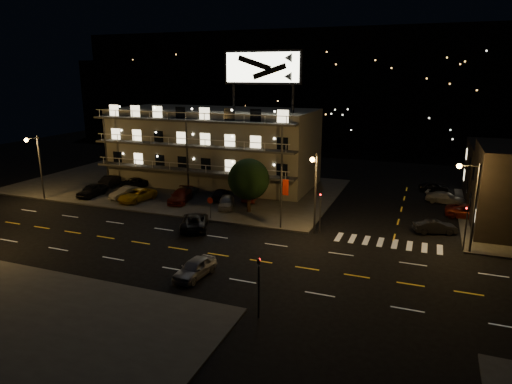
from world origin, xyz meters
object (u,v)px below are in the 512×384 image
(lot_car_4, at_px, (226,202))
(lot_car_2, at_px, (137,195))
(side_car_0, at_px, (435,227))
(road_car_west, at_px, (195,221))
(lot_car_7, at_px, (188,190))
(road_car_east, at_px, (195,268))
(tree, at_px, (248,180))

(lot_car_4, bearing_deg, lot_car_2, 165.40)
(side_car_0, height_order, road_car_west, road_car_west)
(side_car_0, distance_m, road_car_west, 23.99)
(side_car_0, bearing_deg, lot_car_2, 73.53)
(lot_car_7, height_order, road_car_east, road_car_east)
(road_car_west, bearing_deg, lot_car_4, -115.54)
(side_car_0, bearing_deg, tree, 72.38)
(tree, height_order, lot_car_2, tree)
(tree, height_order, side_car_0, tree)
(side_car_0, bearing_deg, lot_car_4, 71.22)
(lot_car_7, relative_size, road_car_east, 0.98)
(tree, height_order, lot_car_4, tree)
(road_car_east, bearing_deg, lot_car_4, 113.12)
(lot_car_2, relative_size, lot_car_4, 1.21)
(tree, height_order, road_car_west, tree)
(tree, xyz_separation_m, road_car_west, (-3.14, -6.91, -2.99))
(lot_car_7, bearing_deg, side_car_0, 168.87)
(road_car_west, bearing_deg, tree, -138.47)
(lot_car_4, distance_m, lot_car_7, 7.72)
(tree, bearing_deg, side_car_0, 0.66)
(lot_car_2, distance_m, lot_car_7, 6.42)
(lot_car_4, height_order, side_car_0, lot_car_4)
(lot_car_2, xyz_separation_m, lot_car_7, (4.45, 4.62, -0.10))
(lot_car_4, bearing_deg, road_car_east, -94.00)
(lot_car_4, bearing_deg, tree, -29.14)
(road_car_west, bearing_deg, road_car_east, 94.55)
(lot_car_2, bearing_deg, road_car_east, -34.06)
(lot_car_2, xyz_separation_m, side_car_0, (34.12, 1.08, -0.18))
(lot_car_7, bearing_deg, lot_car_2, 41.71)
(road_car_east, xyz_separation_m, road_car_west, (-5.51, 10.11, 0.04))
(lot_car_4, bearing_deg, lot_car_7, 133.35)
(lot_car_2, distance_m, lot_car_4, 11.48)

